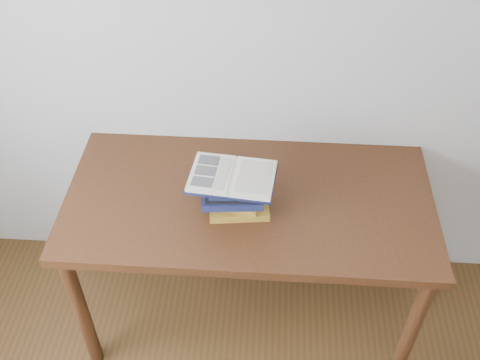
{
  "coord_description": "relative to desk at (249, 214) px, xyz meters",
  "views": [
    {
      "loc": [
        -0.03,
        -0.21,
        2.43
      ],
      "look_at": [
        -0.13,
        1.25,
        1.03
      ],
      "focal_mm": 42.0,
      "sensor_mm": 36.0,
      "label": 1
    }
  ],
  "objects": [
    {
      "name": "desk",
      "position": [
        0.0,
        0.0,
        0.0
      ],
      "size": [
        1.5,
        0.75,
        0.8
      ],
      "color": "#482412",
      "rests_on": "ground"
    },
    {
      "name": "book_stack",
      "position": [
        -0.05,
        -0.06,
        0.19
      ],
      "size": [
        0.28,
        0.19,
        0.18
      ],
      "color": "#A58025",
      "rests_on": "desk"
    },
    {
      "name": "open_book",
      "position": [
        -0.06,
        -0.08,
        0.29
      ],
      "size": [
        0.34,
        0.25,
        0.03
      ],
      "rotation": [
        0.0,
        0.0,
        -0.1
      ],
      "color": "black",
      "rests_on": "book_stack"
    }
  ]
}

